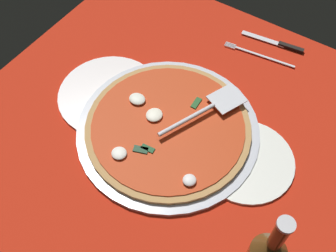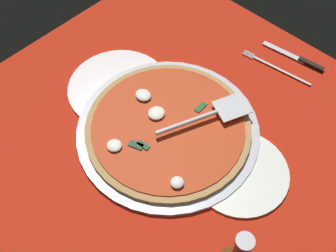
# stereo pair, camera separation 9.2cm
# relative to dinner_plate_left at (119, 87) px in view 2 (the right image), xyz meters

# --- Properties ---
(ground_plane) EXTENTS (0.97, 0.97, 0.01)m
(ground_plane) POSITION_rel_dinner_plate_left_xyz_m (0.20, -0.03, -0.01)
(ground_plane) COLOR #B62210
(checker_pattern) EXTENTS (0.97, 0.97, 0.00)m
(checker_pattern) POSITION_rel_dinner_plate_left_xyz_m (0.20, -0.03, -0.01)
(checker_pattern) COLOR silver
(checker_pattern) RESTS_ON ground_plane
(pizza_pan) EXTENTS (0.42, 0.42, 0.01)m
(pizza_pan) POSITION_rel_dinner_plate_left_xyz_m (0.18, -0.01, 0.00)
(pizza_pan) COLOR silver
(pizza_pan) RESTS_ON ground_plane
(dinner_plate_left) EXTENTS (0.25, 0.25, 0.01)m
(dinner_plate_left) POSITION_rel_dinner_plate_left_xyz_m (0.00, 0.00, 0.00)
(dinner_plate_left) COLOR white
(dinner_plate_left) RESTS_ON ground_plane
(dinner_plate_right) EXTENTS (0.21, 0.21, 0.01)m
(dinner_plate_right) POSITION_rel_dinner_plate_left_xyz_m (0.36, 0.02, 0.00)
(dinner_plate_right) COLOR white
(dinner_plate_right) RESTS_ON ground_plane
(pizza) EXTENTS (0.38, 0.38, 0.02)m
(pizza) POSITION_rel_dinner_plate_left_xyz_m (0.18, -0.01, 0.01)
(pizza) COLOR #B5864D
(pizza) RESTS_ON pizza_pan
(pizza_server) EXTENTS (0.12, 0.22, 0.01)m
(pizza_server) POSITION_rel_dinner_plate_left_xyz_m (0.23, 0.07, 0.04)
(pizza_server) COLOR silver
(pizza_server) RESTS_ON pizza
(place_setting_far) EXTENTS (0.21, 0.16, 0.01)m
(place_setting_far) POSITION_rel_dinner_plate_left_xyz_m (0.26, 0.36, -0.00)
(place_setting_far) COLOR white
(place_setting_far) RESTS_ON ground_plane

